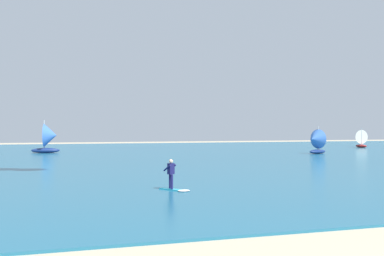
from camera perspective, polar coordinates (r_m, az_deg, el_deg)
ocean at (r=59.24m, az=-8.65°, el=-3.34°), size 160.00×90.00×0.10m
kitesurfer at (r=25.38m, az=-2.29°, el=-6.27°), size 1.50×1.96×1.67m
sailboat_center_horizon at (r=86.42m, az=19.91°, el=-1.22°), size 2.50×2.95×3.44m
sailboat_trailing at (r=65.93m, az=-17.10°, el=-1.17°), size 3.93×3.39×4.48m
sailboat_leading at (r=63.13m, az=14.93°, el=-1.58°), size 3.23×2.87×3.63m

